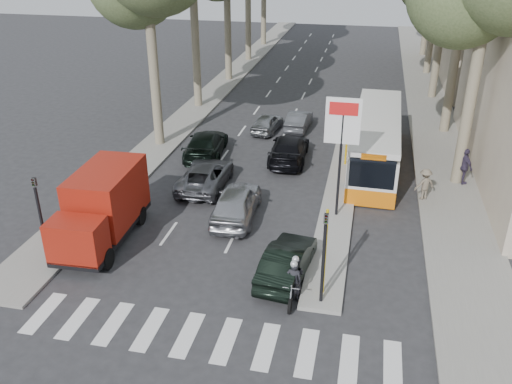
# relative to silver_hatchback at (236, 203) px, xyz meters

# --- Properties ---
(ground) EXTENTS (120.00, 120.00, 0.00)m
(ground) POSITION_rel_silver_hatchback_xyz_m (1.18, -4.00, -0.77)
(ground) COLOR #28282B
(ground) RESTS_ON ground
(sidewalk_right) EXTENTS (3.20, 70.00, 0.12)m
(sidewalk_right) POSITION_rel_silver_hatchback_xyz_m (9.78, 21.00, -0.71)
(sidewalk_right) COLOR gray
(sidewalk_right) RESTS_ON ground
(median_left) EXTENTS (2.40, 64.00, 0.12)m
(median_left) POSITION_rel_silver_hatchback_xyz_m (-6.82, 24.00, -0.71)
(median_left) COLOR gray
(median_left) RESTS_ON ground
(traffic_island) EXTENTS (1.50, 26.00, 0.16)m
(traffic_island) POSITION_rel_silver_hatchback_xyz_m (4.43, 7.00, -0.69)
(traffic_island) COLOR gray
(traffic_island) RESTS_ON ground
(billboard) EXTENTS (1.50, 12.10, 5.60)m
(billboard) POSITION_rel_silver_hatchback_xyz_m (4.43, 1.00, 2.94)
(billboard) COLOR yellow
(billboard) RESTS_ON ground
(traffic_light_island) EXTENTS (0.16, 0.41, 3.60)m
(traffic_light_island) POSITION_rel_silver_hatchback_xyz_m (4.43, -5.50, 1.72)
(traffic_light_island) COLOR black
(traffic_light_island) RESTS_ON ground
(traffic_light_left) EXTENTS (0.16, 0.41, 3.60)m
(traffic_light_left) POSITION_rel_silver_hatchback_xyz_m (-6.42, -5.00, 1.72)
(traffic_light_left) COLOR black
(traffic_light_left) RESTS_ON ground
(silver_hatchback) EXTENTS (2.02, 4.58, 1.53)m
(silver_hatchback) POSITION_rel_silver_hatchback_xyz_m (0.00, 0.00, 0.00)
(silver_hatchback) COLOR #A1A3A9
(silver_hatchback) RESTS_ON ground
(dark_hatchback) EXTENTS (1.88, 4.19, 1.34)m
(dark_hatchback) POSITION_rel_silver_hatchback_xyz_m (2.98, -4.06, -0.10)
(dark_hatchback) COLOR black
(dark_hatchback) RESTS_ON ground
(queue_car_a) EXTENTS (2.28, 4.74, 1.30)m
(queue_car_a) POSITION_rel_silver_hatchback_xyz_m (-2.32, 2.83, -0.12)
(queue_car_a) COLOR #4E5056
(queue_car_a) RESTS_ON ground
(queue_car_b) EXTENTS (2.17, 4.96, 1.42)m
(queue_car_b) POSITION_rel_silver_hatchback_xyz_m (1.25, 7.20, -0.06)
(queue_car_b) COLOR black
(queue_car_b) RESTS_ON ground
(queue_car_c) EXTENTS (1.80, 3.62, 1.18)m
(queue_car_c) POSITION_rel_silver_hatchback_xyz_m (-0.90, 11.74, -0.17)
(queue_car_c) COLOR gray
(queue_car_c) RESTS_ON ground
(queue_car_d) EXTENTS (1.46, 3.70, 1.20)m
(queue_car_d) POSITION_rel_silver_hatchback_xyz_m (1.04, 12.63, -0.17)
(queue_car_d) COLOR #53555B
(queue_car_d) RESTS_ON ground
(queue_car_e) EXTENTS (2.59, 5.19, 1.45)m
(queue_car_e) POSITION_rel_silver_hatchback_xyz_m (-3.53, 6.85, -0.04)
(queue_car_e) COLOR black
(queue_car_e) RESTS_ON ground
(red_truck) EXTENTS (2.34, 5.67, 2.98)m
(red_truck) POSITION_rel_silver_hatchback_xyz_m (-4.91, -2.98, 0.81)
(red_truck) COLOR black
(red_truck) RESTS_ON ground
(city_bus) EXTENTS (2.61, 10.89, 2.86)m
(city_bus) POSITION_rel_silver_hatchback_xyz_m (5.98, 7.56, 0.74)
(city_bus) COLOR orange
(city_bus) RESTS_ON ground
(motorcycle) EXTENTS (0.70, 1.96, 1.67)m
(motorcycle) POSITION_rel_silver_hatchback_xyz_m (3.44, -5.29, -0.01)
(motorcycle) COLOR black
(motorcycle) RESTS_ON ground
(pedestrian_near) EXTENTS (1.05, 1.22, 1.88)m
(pedestrian_near) POSITION_rel_silver_hatchback_xyz_m (10.42, 5.80, 0.29)
(pedestrian_near) COLOR #382F47
(pedestrian_near) RESTS_ON sidewalk_right
(pedestrian_far) EXTENTS (1.10, 0.89, 1.56)m
(pedestrian_far) POSITION_rel_silver_hatchback_xyz_m (8.38, 3.56, 0.13)
(pedestrian_far) COLOR #6E6352
(pedestrian_far) RESTS_ON sidewalk_right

